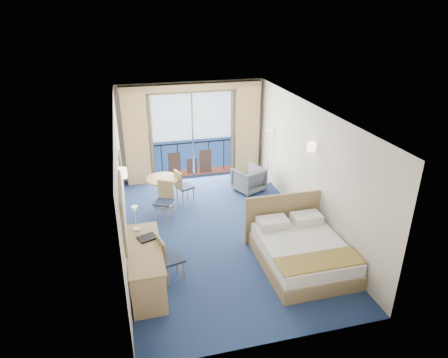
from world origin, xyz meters
TOP-DOWN VIEW (x-y plane):
  - floor at (0.00, 0.00)m, footprint 6.50×6.50m
  - room_walls at (0.00, 0.00)m, footprint 4.04×6.54m
  - balcony_door at (-0.01, 3.22)m, footprint 2.36×0.03m
  - curtain_left at (-1.55, 3.07)m, footprint 0.65×0.22m
  - curtain_right at (1.55, 3.07)m, footprint 0.65×0.22m
  - pelmet at (0.00, 3.10)m, footprint 3.80×0.25m
  - mirror at (-1.97, -1.50)m, footprint 0.05×1.25m
  - wall_print at (-1.97, 0.45)m, footprint 0.04×0.42m
  - sconce_left at (-1.94, -0.60)m, footprint 0.18×0.18m
  - sconce_right at (1.94, -0.15)m, footprint 0.18×0.18m
  - bed at (1.21, -1.53)m, footprint 1.68×1.99m
  - nightstand at (1.76, -0.10)m, footprint 0.43×0.41m
  - phone at (1.81, -0.11)m, footprint 0.21×0.18m
  - armchair at (1.23, 1.83)m, footprint 0.93×0.94m
  - floor_lamp at (1.88, 2.19)m, footprint 0.21×0.21m
  - desk at (-1.70, -1.92)m, footprint 0.58×1.70m
  - desk_chair at (-1.31, -1.40)m, footprint 0.48×0.47m
  - folder at (-1.62, -1.18)m, footprint 0.38×0.34m
  - desk_lamp at (-1.78, -0.85)m, footprint 0.13×0.13m
  - round_table at (-1.04, 1.57)m, footprint 0.81×0.81m
  - table_chair_a at (-0.59, 1.56)m, footprint 0.49×0.49m
  - table_chair_b at (-1.09, 0.93)m, footprint 0.52×0.53m

SIDE VIEW (x-z plane):
  - floor at x=0.00m, z-range 0.00..0.00m
  - nightstand at x=1.76m, z-range 0.00..0.56m
  - bed at x=1.21m, z-range -0.23..0.82m
  - armchair at x=1.23m, z-range 0.00..0.65m
  - desk at x=-1.70m, z-range 0.04..0.84m
  - table_chair_a at x=-0.59m, z-range 0.06..0.93m
  - desk_chair at x=-1.31m, z-range 0.06..0.95m
  - table_chair_b at x=-1.09m, z-range 0.06..0.96m
  - round_table at x=-1.04m, z-range 0.19..0.91m
  - phone at x=1.81m, z-range 0.56..0.65m
  - folder at x=-1.62m, z-range 0.79..0.82m
  - balcony_door at x=-0.01m, z-range -0.12..2.40m
  - desk_lamp at x=-1.78m, z-range 0.91..1.39m
  - floor_lamp at x=1.88m, z-range 0.39..1.92m
  - curtain_left at x=-1.55m, z-range 0.00..2.55m
  - curtain_right at x=1.55m, z-range 0.00..2.55m
  - mirror at x=-1.97m, z-range 1.08..2.03m
  - wall_print at x=-1.97m, z-range 1.34..1.86m
  - room_walls at x=0.00m, z-range 0.42..3.14m
  - sconce_left at x=-1.94m, z-range 1.76..1.94m
  - sconce_right at x=1.94m, z-range 1.76..1.94m
  - pelmet at x=0.00m, z-range 2.49..2.67m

